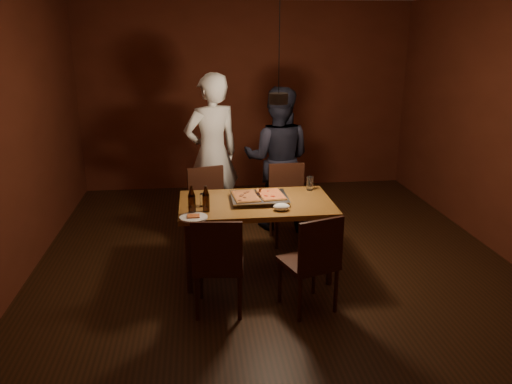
{
  "coord_description": "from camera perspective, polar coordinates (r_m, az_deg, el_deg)",
  "views": [
    {
      "loc": [
        -0.77,
        -4.64,
        2.33
      ],
      "look_at": [
        -0.22,
        -0.03,
        0.85
      ],
      "focal_mm": 35.0,
      "sensor_mm": 36.0,
      "label": 1
    }
  ],
  "objects": [
    {
      "name": "beer_bottle_b",
      "position": [
        4.63,
        -5.74,
        -0.78
      ],
      "size": [
        0.07,
        0.07,
        0.25
      ],
      "color": "black",
      "rests_on": "dining_table"
    },
    {
      "name": "pendant_lamp",
      "position": [
        4.74,
        2.59,
        10.74
      ],
      "size": [
        0.18,
        0.18,
        1.1
      ],
      "color": "black",
      "rests_on": "ceiling"
    },
    {
      "name": "diner_dark",
      "position": [
        6.1,
        2.47,
        3.79
      ],
      "size": [
        0.99,
        0.86,
        1.74
      ],
      "primitive_type": "imported",
      "rotation": [
        0.0,
        0.0,
        2.87
      ],
      "color": "black",
      "rests_on": "floor"
    },
    {
      "name": "spatula",
      "position": [
        4.93,
        0.4,
        -0.26
      ],
      "size": [
        0.13,
        0.25,
        0.04
      ],
      "primitive_type": null,
      "rotation": [
        0.0,
        0.0,
        -0.19
      ],
      "color": "silver",
      "rests_on": "pizza_tray"
    },
    {
      "name": "chair_far_right",
      "position": [
        5.8,
        3.68,
        -0.41
      ],
      "size": [
        0.43,
        0.43,
        0.49
      ],
      "rotation": [
        0.0,
        0.0,
        3.18
      ],
      "color": "#38190F",
      "rests_on": "floor"
    },
    {
      "name": "chair_near_left",
      "position": [
        4.23,
        -4.36,
        -7.45
      ],
      "size": [
        0.46,
        0.46,
        0.49
      ],
      "rotation": [
        0.0,
        0.0,
        -0.11
      ],
      "color": "#38190F",
      "rests_on": "floor"
    },
    {
      "name": "beer_bottle_a",
      "position": [
        4.59,
        -7.36,
        -0.9
      ],
      "size": [
        0.07,
        0.07,
        0.26
      ],
      "color": "black",
      "rests_on": "dining_table"
    },
    {
      "name": "room_shell",
      "position": [
        4.8,
        2.53,
        6.47
      ],
      "size": [
        6.0,
        6.0,
        6.0
      ],
      "color": "#331B0E",
      "rests_on": "ground"
    },
    {
      "name": "pizza_cheese",
      "position": [
        4.95,
        1.75,
        -0.27
      ],
      "size": [
        0.27,
        0.39,
        0.02
      ],
      "primitive_type": "cube",
      "rotation": [
        0.0,
        0.0,
        0.1
      ],
      "color": "gold",
      "rests_on": "pizza_tray"
    },
    {
      "name": "dining_table",
      "position": [
        4.93,
        -0.0,
        -1.92
      ],
      "size": [
        1.5,
        0.9,
        0.75
      ],
      "color": "brown",
      "rests_on": "floor"
    },
    {
      "name": "water_glass_left",
      "position": [
        4.8,
        -5.99,
        -0.9
      ],
      "size": [
        0.08,
        0.08,
        0.12
      ],
      "primitive_type": "cylinder",
      "color": "silver",
      "rests_on": "dining_table"
    },
    {
      "name": "napkin",
      "position": [
        4.67,
        2.93,
        -1.72
      ],
      "size": [
        0.16,
        0.12,
        0.07
      ],
      "primitive_type": "ellipsoid",
      "color": "white",
      "rests_on": "dining_table"
    },
    {
      "name": "pizza_tray",
      "position": [
        4.93,
        0.38,
        -0.74
      ],
      "size": [
        0.59,
        0.5,
        0.05
      ],
      "primitive_type": "cube",
      "rotation": [
        0.0,
        0.0,
        -0.09
      ],
      "color": "silver",
      "rests_on": "dining_table"
    },
    {
      "name": "plate_slice",
      "position": [
        4.5,
        -7.15,
        -2.89
      ],
      "size": [
        0.25,
        0.25,
        0.03
      ],
      "color": "white",
      "rests_on": "dining_table"
    },
    {
      "name": "chair_far_left",
      "position": [
        5.66,
        -5.41,
        -0.89
      ],
      "size": [
        0.52,
        0.52,
        0.49
      ],
      "rotation": [
        0.0,
        0.0,
        3.41
      ],
      "color": "#38190F",
      "rests_on": "floor"
    },
    {
      "name": "diner_white",
      "position": [
        5.99,
        -5.04,
        4.33
      ],
      "size": [
        0.82,
        0.7,
        1.91
      ],
      "primitive_type": "imported",
      "rotation": [
        0.0,
        0.0,
        3.56
      ],
      "color": "silver",
      "rests_on": "floor"
    },
    {
      "name": "water_glass_right",
      "position": [
        5.29,
        6.19,
        0.98
      ],
      "size": [
        0.07,
        0.07,
        0.14
      ],
      "primitive_type": "cylinder",
      "color": "silver",
      "rests_on": "dining_table"
    },
    {
      "name": "chair_near_right",
      "position": [
        4.29,
        6.6,
        -7.19
      ],
      "size": [
        0.53,
        0.53,
        0.49
      ],
      "rotation": [
        0.0,
        0.0,
        0.32
      ],
      "color": "#38190F",
      "rests_on": "floor"
    },
    {
      "name": "pizza_meat",
      "position": [
        4.89,
        -1.2,
        -0.47
      ],
      "size": [
        0.27,
        0.39,
        0.02
      ],
      "primitive_type": "cube",
      "rotation": [
        0.0,
        0.0,
        0.09
      ],
      "color": "maroon",
      "rests_on": "pizza_tray"
    }
  ]
}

